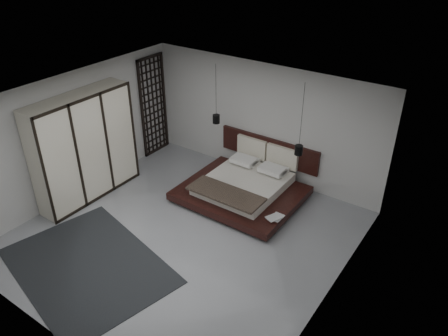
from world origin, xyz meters
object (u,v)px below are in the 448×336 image
Objects in this scene: lattice_screen at (154,106)px; rug at (88,266)px; pendant_left at (216,119)px; bed at (245,185)px; wardrobe at (84,147)px; pendant_right at (299,150)px.

lattice_screen is 4.82m from rug.
pendant_left is at bearing 89.45° from rug.
rug is (-1.10, -3.62, -0.27)m from bed.
lattice_screen is 2.49m from wardrobe.
bed is 3.63m from wardrobe.
pendant_right is at bearing 30.32° from wardrobe.
bed is at bearing -9.53° from lattice_screen.
bed is at bearing -20.04° from pendant_left.
pendant_left is at bearing 51.34° from wardrobe.
lattice_screen is 1.06× the size of wardrobe.
pendant_right is at bearing 20.04° from bed.
wardrobe is at bearing -84.20° from lattice_screen.
rug is (-0.04, -4.00, -1.51)m from pendant_left.
lattice_screen is 2.13m from pendant_left.
bed is at bearing 73.10° from rug.
bed is at bearing 33.61° from wardrobe.
wardrobe is 2.75m from rug.
pendant_right is (1.06, 0.39, 1.06)m from bed.
lattice_screen is at bearing 178.02° from pendant_right.
pendant_right reaches higher than rug.
bed is 1.55m from pendant_right.
pendant_right is 0.64× the size of wardrobe.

